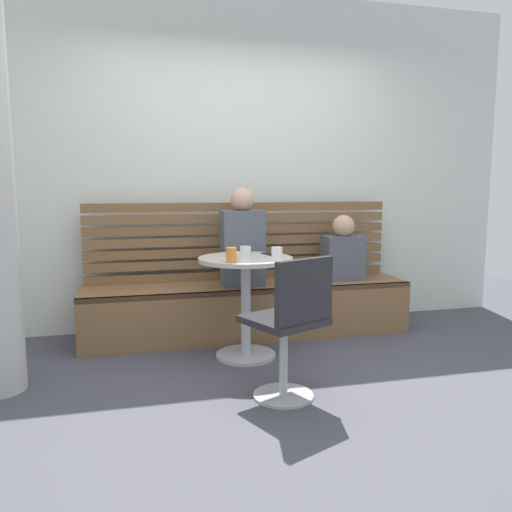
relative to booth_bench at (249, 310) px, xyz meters
The scene contains 14 objects.
ground 1.22m from the booth_bench, 90.00° to the right, with size 8.00×8.00×0.00m, color #42424C.
back_wall 1.31m from the booth_bench, 90.00° to the left, with size 5.20×0.10×2.90m, color silver.
booth_bench is the anchor object (origin of this frame).
booth_backrest 0.61m from the booth_bench, 90.00° to the left, with size 2.65×0.04×0.67m.
cafe_table 0.61m from the booth_bench, 105.44° to the right, with size 0.68×0.68×0.74m.
white_chair 1.35m from the booth_bench, 92.56° to the right, with size 0.53×0.53×0.85m.
person_adult 0.58m from the booth_bench, 154.78° to the right, with size 0.34×0.22×0.79m.
person_child_left 0.96m from the booth_bench, ahead, with size 0.34×0.22×0.56m.
cup_ceramic_white 0.78m from the booth_bench, 81.13° to the right, with size 0.08×0.08×0.07m, color white.
cup_tumbler_orange 0.96m from the booth_bench, 111.73° to the right, with size 0.07×0.07×0.10m, color orange.
cup_glass_short 0.77m from the booth_bench, 105.56° to the right, with size 0.08×0.08×0.08m, color silver.
cup_espresso_small 0.88m from the booth_bench, 110.09° to the right, with size 0.06×0.06×0.06m, color silver.
plate_small 0.65m from the booth_bench, 112.55° to the right, with size 0.17×0.17×0.01m, color white.
phone_on_table 0.67m from the booth_bench, 80.90° to the right, with size 0.07×0.14×0.01m, color black.
Camera 1 is at (-0.93, -2.77, 1.24)m, focal length 35.04 mm.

